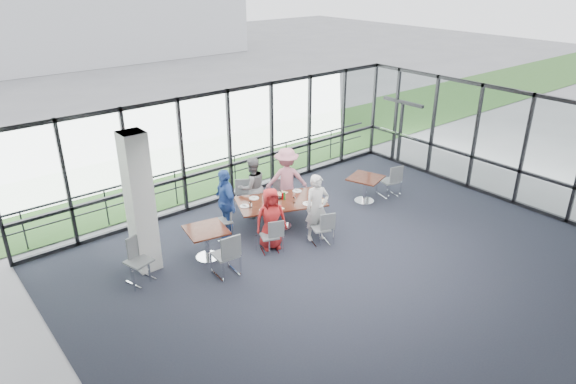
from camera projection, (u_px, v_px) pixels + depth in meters
floor at (354, 268)px, 11.61m from camera, size 12.00×10.00×0.02m
ceiling at (363, 133)px, 10.29m from camera, size 12.00×10.00×0.04m
wall_left at (73, 316)px, 7.49m from camera, size 0.10×10.00×3.20m
curtain_wall_back at (230, 145)px, 14.48m from camera, size 12.00×0.10×3.20m
curtain_wall_right at (507, 146)px, 14.41m from camera, size 0.10×10.00×3.20m
exit_door at (400, 133)px, 17.28m from camera, size 0.12×1.60×2.10m
structural_column at (140, 203)px, 10.99m from camera, size 0.50×0.50×3.20m
apron at (156, 153)px, 18.68m from camera, size 80.00×70.00×0.02m
grass_strip at (183, 167)px, 17.25m from camera, size 80.00×5.00×0.01m
hangar_main at (62, 15)px, 35.30m from camera, size 24.00×10.00×6.00m
guard_rail at (220, 175)px, 15.36m from camera, size 12.00×0.06×0.06m
main_table at (281, 204)px, 13.15m from camera, size 2.50×1.94×0.75m
side_table_left at (206, 233)px, 11.76m from camera, size 1.04×1.04×0.75m
side_table_right at (365, 181)px, 14.58m from camera, size 1.10×1.10×0.75m
diner_near_left at (271, 219)px, 12.16m from camera, size 0.87×0.72×1.53m
diner_near_right at (317, 208)px, 12.51m from camera, size 0.72×0.61×1.69m
diner_far_left at (252, 187)px, 13.68m from camera, size 0.88×0.62×1.67m
diner_far_right at (286, 179)px, 14.01m from camera, size 1.31×1.11×1.80m
diner_end at (225, 203)px, 12.70m from camera, size 0.73×1.12×1.77m
chair_main_nl at (270, 236)px, 12.11m from camera, size 0.53×0.53×0.82m
chair_main_nr at (321, 228)px, 12.46m from camera, size 0.52×0.52×0.83m
chair_main_fl at (250, 196)px, 14.07m from camera, size 0.61×0.61×0.91m
chair_main_fr at (286, 194)px, 14.29m from camera, size 0.54×0.54×0.83m
chair_main_end at (222, 221)px, 12.75m from camera, size 0.47×0.47×0.87m
chair_spare_la at (225, 255)px, 11.17m from camera, size 0.53×0.53×1.00m
chair_spare_lb at (139, 261)px, 10.93m from camera, size 0.60×0.60×0.99m
chair_spare_r at (389, 181)px, 15.01m from camera, size 0.56×0.56×0.94m
plate_nl at (264, 210)px, 12.60m from camera, size 0.24×0.24×0.01m
plate_nr at (308, 204)px, 12.94m from camera, size 0.27×0.27×0.01m
plate_fl at (254, 198)px, 13.24m from camera, size 0.26×0.26×0.01m
plate_fr at (297, 191)px, 13.65m from camera, size 0.24×0.24×0.01m
plate_end at (244, 206)px, 12.80m from camera, size 0.24×0.24×0.01m
tumbler_a at (272, 204)px, 12.75m from camera, size 0.08×0.08×0.15m
tumbler_b at (294, 200)px, 12.97m from camera, size 0.07×0.07×0.14m
tumbler_c at (280, 194)px, 13.33m from camera, size 0.07×0.07×0.15m
tumbler_d at (250, 205)px, 12.72m from camera, size 0.08×0.08×0.15m
menu_a at (277, 209)px, 12.67m from camera, size 0.31×0.22×0.00m
menu_b at (321, 201)px, 13.09m from camera, size 0.34×0.29×0.00m
menu_c at (282, 193)px, 13.52m from camera, size 0.36×0.30×0.00m
condiment_caddy at (280, 198)px, 13.20m from camera, size 0.10×0.07×0.04m
ketchup_bottle at (283, 196)px, 13.15m from camera, size 0.06×0.06×0.18m
green_bottle at (284, 196)px, 13.14m from camera, size 0.05×0.05×0.20m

